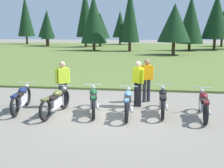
{
  "coord_description": "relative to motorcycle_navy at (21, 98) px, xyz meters",
  "views": [
    {
      "loc": [
        1.22,
        -8.73,
        2.76
      ],
      "look_at": [
        0.0,
        0.6,
        0.9
      ],
      "focal_mm": 43.92,
      "sensor_mm": 36.0,
      "label": 1
    }
  ],
  "objects": [
    {
      "name": "motorcycle_navy",
      "position": [
        0.0,
        0.0,
        0.0
      ],
      "size": [
        0.65,
        2.09,
        0.88
      ],
      "color": "black",
      "rests_on": "ground"
    },
    {
      "name": "forest_treeline",
      "position": [
        1.98,
        32.37,
        3.83
      ],
      "size": [
        42.57,
        25.59,
        9.04
      ],
      "color": "#47331E",
      "rests_on": "ground"
    },
    {
      "name": "grass_moorland",
      "position": [
        3.09,
        25.57,
        -0.39
      ],
      "size": [
        80.0,
        44.0,
        0.1
      ],
      "primitive_type": "cube",
      "color": "#5B7033",
      "rests_on": "ground"
    },
    {
      "name": "motorcycle_black",
      "position": [
        4.84,
        0.29,
        0.0
      ],
      "size": [
        0.62,
        2.1,
        0.88
      ],
      "color": "black",
      "rests_on": "ground"
    },
    {
      "name": "motorcycle_maroon",
      "position": [
        6.1,
        -0.01,
        0.0
      ],
      "size": [
        0.62,
        2.1,
        0.88
      ],
      "color": "black",
      "rests_on": "ground"
    },
    {
      "name": "motorcycle_olive",
      "position": [
        1.33,
        -0.27,
        0.0
      ],
      "size": [
        0.62,
        2.1,
        0.88
      ],
      "color": "black",
      "rests_on": "ground"
    },
    {
      "name": "motorcycle_sky_blue",
      "position": [
        3.7,
        -0.1,
        0.0
      ],
      "size": [
        0.62,
        2.1,
        0.88
      ],
      "color": "black",
      "rests_on": "ground"
    },
    {
      "name": "rider_in_hivis_vest",
      "position": [
        4.29,
        1.77,
        0.51
      ],
      "size": [
        0.5,
        0.36,
        1.67
      ],
      "color": "#2D2D38",
      "rests_on": "ground"
    },
    {
      "name": "rider_with_back_turned",
      "position": [
        1.29,
        0.66,
        0.51
      ],
      "size": [
        0.46,
        0.39,
        1.67
      ],
      "color": "#2D2D38",
      "rests_on": "ground"
    },
    {
      "name": "ground_plane",
      "position": [
        3.09,
        0.01,
        -0.44
      ],
      "size": [
        140.0,
        140.0,
        0.0
      ],
      "primitive_type": "plane",
      "color": "gray"
    },
    {
      "name": "motorcycle_british_green",
      "position": [
        2.53,
        0.06,
        0.0
      ],
      "size": [
        0.71,
        2.08,
        0.88
      ],
      "color": "black",
      "rests_on": "ground"
    },
    {
      "name": "rider_near_row_end",
      "position": [
        3.98,
        1.08,
        0.51
      ],
      "size": [
        0.43,
        0.41,
        1.67
      ],
      "color": "black",
      "rests_on": "ground"
    }
  ]
}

